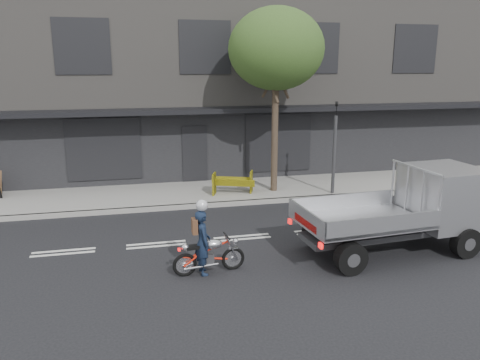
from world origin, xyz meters
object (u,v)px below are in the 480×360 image
(street_tree, at_px, (276,49))
(motorcycle, at_px, (209,254))
(flatbed_ute, at_px, (429,201))
(traffic_light_pole, at_px, (334,153))
(rider, at_px, (203,242))
(construction_barrier, at_px, (234,184))

(street_tree, xyz_separation_m, motorcycle, (-3.47, -6.24, -4.82))
(street_tree, distance_m, flatbed_ute, 7.57)
(street_tree, relative_size, traffic_light_pole, 1.93)
(rider, height_order, flatbed_ute, flatbed_ute)
(traffic_light_pole, xyz_separation_m, flatbed_ute, (0.44, -5.11, -0.36))
(motorcycle, height_order, rider, rider)
(traffic_light_pole, height_order, motorcycle, traffic_light_pole)
(street_tree, xyz_separation_m, construction_barrier, (-1.59, -0.29, -4.71))
(traffic_light_pole, bearing_deg, rider, -136.22)
(street_tree, bearing_deg, traffic_light_pole, -23.03)
(rider, bearing_deg, street_tree, -35.58)
(traffic_light_pole, bearing_deg, motorcycle, -135.44)
(street_tree, bearing_deg, construction_barrier, -169.55)
(traffic_light_pole, distance_m, motorcycle, 7.77)
(traffic_light_pole, distance_m, construction_barrier, 3.79)
(street_tree, relative_size, construction_barrier, 4.51)
(traffic_light_pole, height_order, construction_barrier, traffic_light_pole)
(street_tree, xyz_separation_m, rider, (-3.62, -6.24, -4.51))
(rider, xyz_separation_m, construction_barrier, (2.03, 5.94, -0.20))
(street_tree, bearing_deg, flatbed_ute, -67.76)
(flatbed_ute, bearing_deg, rider, 178.15)
(flatbed_ute, xyz_separation_m, construction_barrier, (-4.03, 5.66, -0.72))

